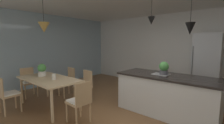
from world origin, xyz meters
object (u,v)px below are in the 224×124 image
chair_far_right (84,85)px  potted_plant_on_table (42,70)px  chair_far_left (68,81)px  dining_table (49,81)px  vase_on_dining_table (54,77)px  chair_kitchen_end (80,100)px  chair_near_left (7,93)px  kitchen_island (166,94)px  refrigerator (207,65)px  potted_plant_on_island (164,68)px  chair_window_end (29,81)px

chair_far_right → potted_plant_on_table: (-0.75, -0.80, 0.45)m
chair_far_left → potted_plant_on_table: (0.04, -0.80, 0.45)m
dining_table → chair_far_left: size_ratio=2.01×
potted_plant_on_table → chair_far_left: bearing=92.9°
vase_on_dining_table → chair_kitchen_end: bearing=-1.1°
chair_near_left → kitchen_island: bearing=40.3°
dining_table → refrigerator: size_ratio=0.91×
refrigerator → potted_plant_on_island: (-0.52, -2.04, 0.10)m
chair_window_end → potted_plant_on_island: 3.94m
potted_plant_on_table → vase_on_dining_table: size_ratio=2.36×
potted_plant_on_island → refrigerator: bearing=75.8°
dining_table → chair_window_end: size_ratio=2.01×
dining_table → kitchen_island: bearing=33.1°
chair_kitchen_end → potted_plant_on_table: potted_plant_on_table is taller
chair_kitchen_end → chair_window_end: same height
vase_on_dining_table → chair_far_left: bearing=128.3°
refrigerator → potted_plant_on_island: 2.11m
kitchen_island → chair_far_right: bearing=-159.3°
kitchen_island → potted_plant_on_table: 3.20m
dining_table → chair_kitchen_end: (1.25, -0.00, -0.20)m
chair_window_end → chair_far_left: bearing=43.2°
kitchen_island → refrigerator: bearing=78.0°
chair_kitchen_end → kitchen_island: bearing=53.5°
chair_kitchen_end → kitchen_island: (1.16, 1.57, -0.01)m
potted_plant_on_table → vase_on_dining_table: bearing=0.8°
refrigerator → potted_plant_on_island: bearing=-104.2°
chair_near_left → chair_far_right: bearing=64.0°
dining_table → potted_plant_on_table: size_ratio=5.27×
dining_table → potted_plant_on_island: bearing=34.0°
chair_far_right → potted_plant_on_island: bearing=21.5°
chair_window_end → dining_table: bearing=-0.2°
chair_near_left → kitchen_island: 3.67m
chair_kitchen_end → vase_on_dining_table: (-1.01, 0.02, 0.35)m
chair_window_end → chair_near_left: bearing=-43.7°
potted_plant_on_island → potted_plant_on_table: size_ratio=0.92×
chair_far_right → chair_kitchen_end: (0.85, -0.81, 0.00)m
chair_near_left → chair_far_left: (0.00, 1.62, 0.00)m
kitchen_island → vase_on_dining_table: bearing=-144.4°
chair_far_left → dining_table: bearing=-64.3°
chair_far_right → chair_far_left: 0.79m
chair_window_end → kitchen_island: 3.97m
chair_window_end → refrigerator: bearing=41.4°
vase_on_dining_table → chair_window_end: bearing=-179.5°
chair_near_left → chair_far_left: size_ratio=1.00×
chair_kitchen_end → vase_on_dining_table: 1.07m
dining_table → potted_plant_on_table: potted_plant_on_table is taller
chair_kitchen_end → chair_far_left: same height
chair_kitchen_end → potted_plant_on_table: 1.66m
chair_window_end → potted_plant_on_island: bearing=23.6°
chair_window_end → potted_plant_on_island: potted_plant_on_island is taller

